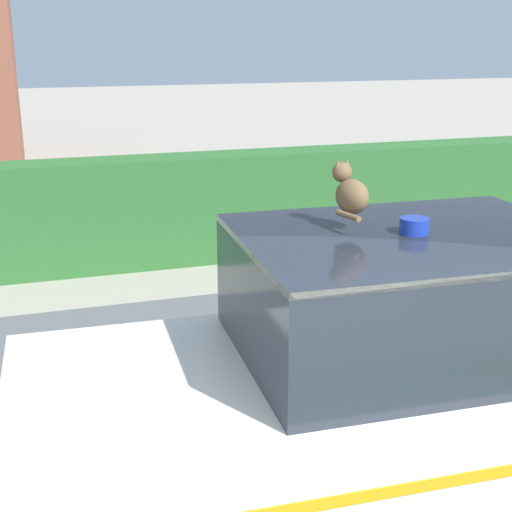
% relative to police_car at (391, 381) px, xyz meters
% --- Properties ---
extents(road_strip, '(28.00, 5.12, 0.01)m').
position_rel_police_car_xyz_m(road_strip, '(-0.80, 1.30, -0.79)').
color(road_strip, '#5B5B60').
rests_on(road_strip, ground).
extents(garden_hedge, '(14.95, 0.62, 1.37)m').
position_rel_police_car_xyz_m(garden_hedge, '(-0.03, 5.23, -0.11)').
color(garden_hedge, '#2D662D').
rests_on(garden_hedge, ground).
extents(police_car, '(4.57, 1.88, 1.81)m').
position_rel_police_car_xyz_m(police_car, '(0.00, 0.00, 0.00)').
color(police_car, black).
rests_on(police_car, road_strip).
extents(cat, '(0.22, 0.36, 0.31)m').
position_rel_police_car_xyz_m(cat, '(-0.23, 0.23, 1.16)').
color(cat, brown).
rests_on(cat, police_car).
extents(wheelie_bin, '(0.75, 0.78, 1.01)m').
position_rel_police_car_xyz_m(wheelie_bin, '(3.89, 6.14, -0.28)').
color(wheelie_bin, '#474C8C').
rests_on(wheelie_bin, ground).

